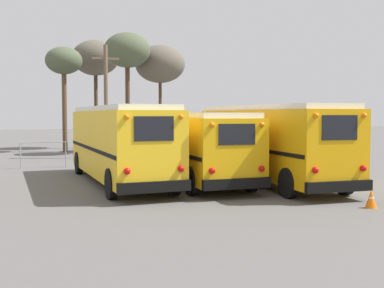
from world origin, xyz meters
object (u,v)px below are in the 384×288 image
object	(u,v)px
bare_tree_1	(64,63)
bare_tree_3	(95,59)
bare_tree_2	(127,52)
bare_tree_0	(160,65)
school_bus_0	(119,141)
school_bus_1	(189,143)
traffic_cone	(371,199)
school_bus_2	(267,140)
utility_pole	(106,99)

from	to	relation	value
bare_tree_1	bare_tree_3	distance (m)	4.35
bare_tree_2	bare_tree_1	bearing A→B (deg)	140.49
bare_tree_1	bare_tree_0	bearing A→B (deg)	-15.33
school_bus_0	school_bus_1	bearing A→B (deg)	-3.47
school_bus_1	bare_tree_0	distance (m)	17.74
school_bus_0	school_bus_1	world-z (taller)	school_bus_0
bare_tree_0	traffic_cone	distance (m)	25.33
school_bus_0	school_bus_2	distance (m)	6.36
bare_tree_1	traffic_cone	xyz separation A→B (m)	(7.20, -26.43, -6.60)
school_bus_1	traffic_cone	xyz separation A→B (m)	(3.33, -7.83, -1.35)
bare_tree_3	traffic_cone	world-z (taller)	bare_tree_3
utility_pole	bare_tree_3	xyz separation A→B (m)	(0.69, 9.69, 3.75)
school_bus_2	school_bus_0	bearing A→B (deg)	164.66
bare_tree_3	traffic_cone	distance (m)	30.82
bare_tree_0	traffic_cone	bearing A→B (deg)	-89.91
school_bus_1	school_bus_0	bearing A→B (deg)	176.53
school_bus_0	bare_tree_3	bearing A→B (deg)	84.53
bare_tree_2	bare_tree_3	distance (m)	6.82
school_bus_1	bare_tree_0	bearing A→B (deg)	78.81
school_bus_1	school_bus_2	world-z (taller)	school_bus_2
utility_pole	bare_tree_0	xyz separation A→B (m)	(4.98, 4.55, 2.89)
school_bus_2	bare_tree_0	bearing A→B (deg)	89.29
school_bus_0	bare_tree_3	world-z (taller)	bare_tree_3
bare_tree_0	school_bus_0	bearing A→B (deg)	-111.13
school_bus_0	utility_pole	size ratio (longest dim) A/B	1.39
utility_pole	bare_tree_1	bearing A→B (deg)	108.51
school_bus_0	school_bus_1	xyz separation A→B (m)	(3.07, -0.19, -0.14)
school_bus_0	bare_tree_3	distance (m)	22.48
school_bus_0	utility_pole	xyz separation A→B (m)	(1.38, 11.91, 2.15)
bare_tree_1	school_bus_1	bearing A→B (deg)	-78.25
school_bus_1	bare_tree_3	bearing A→B (deg)	92.63
bare_tree_1	bare_tree_2	size ratio (longest dim) A/B	0.91
bare_tree_0	traffic_cone	world-z (taller)	bare_tree_0
bare_tree_3	bare_tree_1	bearing A→B (deg)	-132.11
school_bus_2	bare_tree_0	distance (m)	18.82
bare_tree_1	bare_tree_3	size ratio (longest dim) A/B	0.88
bare_tree_3	traffic_cone	xyz separation A→B (m)	(4.33, -29.61, -7.39)
school_bus_0	bare_tree_2	xyz separation A→B (m)	(3.45, 14.91, 5.73)
bare_tree_3	school_bus_1	bearing A→B (deg)	-87.37
school_bus_1	bare_tree_0	size ratio (longest dim) A/B	1.25
school_bus_2	bare_tree_3	size ratio (longest dim) A/B	1.17
school_bus_0	bare_tree_2	bearing A→B (deg)	76.97
bare_tree_1	bare_tree_3	xyz separation A→B (m)	(2.87, 3.17, 0.79)
school_bus_1	bare_tree_3	distance (m)	22.62
bare_tree_0	bare_tree_2	distance (m)	3.36
school_bus_0	bare_tree_2	distance (m)	16.34
school_bus_0	bare_tree_0	world-z (taller)	bare_tree_0
traffic_cone	bare_tree_2	bearing A→B (deg)	97.33
bare_tree_1	traffic_cone	bearing A→B (deg)	-74.76
utility_pole	bare_tree_0	world-z (taller)	bare_tree_0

